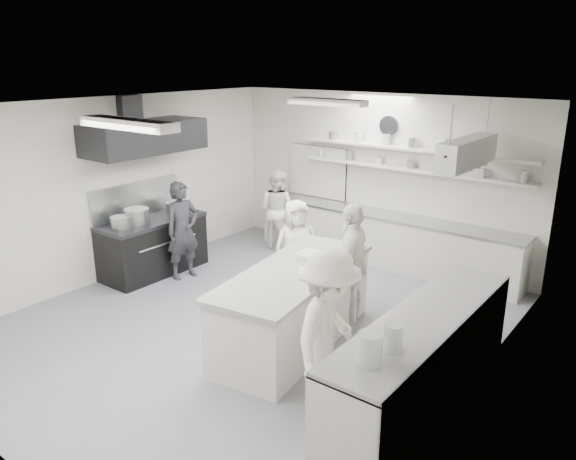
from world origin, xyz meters
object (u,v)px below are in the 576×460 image
Objects in this scene: stove at (153,248)px; back_counter at (381,239)px; right_counter at (422,358)px; cook_back at (277,209)px; cook_stove at (183,230)px; prep_island at (294,308)px.

back_counter reaches higher than stove.
cook_back is at bearing 146.24° from right_counter.
cook_stove is (-2.32, -2.62, 0.37)m from back_counter.
cook_back is (0.88, 2.32, 0.33)m from stove.
right_counter is (2.35, -3.40, 0.01)m from back_counter.
right_counter is 2.00× the size of cook_stove.
back_counter is 1.91× the size of prep_island.
cook_back reaches higher than stove.
cook_stove reaches higher than stove.
stove is at bearing 173.48° from right_counter.
cook_back reaches higher than back_counter.
cook_stove reaches higher than right_counter.
prep_island is at bearing -81.18° from back_counter.
cook_stove is 1.06× the size of cook_back.
prep_island is (0.51, -3.26, 0.02)m from back_counter.
back_counter is 3.30m from prep_island.
stove is 3.44m from prep_island.
prep_island is (3.41, -0.46, 0.03)m from stove.
back_counter is 3.21× the size of cook_back.
prep_island is 1.58× the size of cook_stove.
prep_island is at bearing -7.71° from stove.
back_counter is at bearing 124.65° from right_counter.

